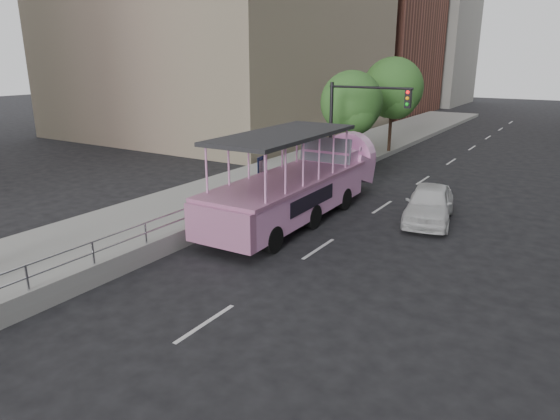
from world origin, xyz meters
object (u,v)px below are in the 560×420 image
(parking_sign, at_px, (261,178))
(duck_boat, at_px, (302,184))
(traffic_signal, at_px, (353,118))
(street_tree_far, at_px, (394,90))
(car, at_px, (429,203))
(street_tree_near, at_px, (352,105))

(parking_sign, bearing_deg, duck_boat, 26.05)
(traffic_signal, bearing_deg, street_tree_far, 98.43)
(parking_sign, bearing_deg, traffic_signal, 78.35)
(car, bearing_deg, street_tree_far, 105.59)
(car, height_order, parking_sign, parking_sign)
(traffic_signal, bearing_deg, parking_sign, -101.65)
(duck_boat, bearing_deg, traffic_signal, 92.70)
(car, xyz_separation_m, street_tree_near, (-6.60, 6.83, 3.07))
(car, height_order, traffic_signal, traffic_signal)
(street_tree_near, xyz_separation_m, street_tree_far, (0.20, 6.00, 0.49))
(duck_boat, distance_m, street_tree_near, 9.40)
(street_tree_far, bearing_deg, parking_sign, -89.57)
(duck_boat, relative_size, street_tree_far, 1.71)
(duck_boat, xyz_separation_m, traffic_signal, (-0.26, 5.45, 2.14))
(parking_sign, distance_m, street_tree_near, 9.90)
(traffic_signal, relative_size, street_tree_near, 0.91)
(parking_sign, relative_size, traffic_signal, 0.47)
(parking_sign, bearing_deg, car, 24.01)
(parking_sign, xyz_separation_m, street_tree_near, (-0.32, 9.63, 2.25))
(car, height_order, street_tree_near, street_tree_near)
(street_tree_far, bearing_deg, traffic_signal, -81.57)
(street_tree_near, relative_size, street_tree_far, 0.89)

